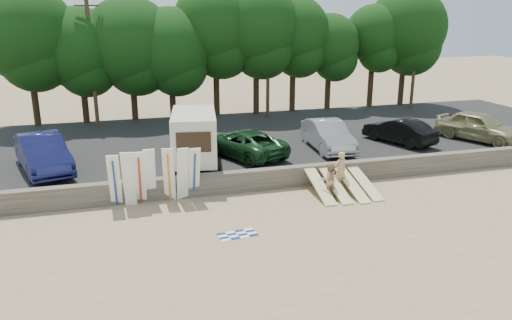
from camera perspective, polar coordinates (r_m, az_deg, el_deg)
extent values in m
plane|color=tan|center=(22.11, 8.63, -5.33)|extent=(120.00, 120.00, 0.00)
cube|color=#6B6356|center=(24.52, 5.82, -1.72)|extent=(44.00, 0.50, 1.00)
cube|color=#282828|center=(31.35, 0.80, 2.21)|extent=(44.00, 14.50, 0.70)
cylinder|color=#382616|center=(36.85, -23.99, 6.80)|extent=(0.44, 0.44, 4.12)
sphere|color=#174012|center=(36.47, -24.76, 13.02)|extent=(6.37, 6.37, 6.37)
cylinder|color=#382616|center=(36.69, -19.02, 6.74)|extent=(0.44, 0.44, 3.42)
sphere|color=#174012|center=(36.31, -19.53, 11.92)|extent=(5.56, 5.56, 5.56)
cylinder|color=#382616|center=(36.64, -13.80, 7.32)|extent=(0.44, 0.44, 3.62)
sphere|color=#174012|center=(36.25, -14.20, 12.83)|extent=(6.35, 6.35, 6.35)
cylinder|color=#382616|center=(36.41, -9.53, 7.29)|extent=(0.44, 0.44, 3.34)
sphere|color=#174012|center=(36.02, -9.78, 12.41)|extent=(5.74, 5.74, 5.74)
cylinder|color=#382616|center=(37.27, -4.55, 8.49)|extent=(0.44, 0.44, 4.38)
sphere|color=#174012|center=(36.89, -4.71, 15.09)|extent=(6.14, 6.14, 6.14)
cylinder|color=#382616|center=(37.61, 0.02, 8.59)|extent=(0.44, 0.44, 4.35)
sphere|color=#174012|center=(37.24, 0.02, 15.08)|extent=(6.24, 6.24, 6.24)
cylinder|color=#382616|center=(38.89, 4.19, 8.58)|extent=(0.44, 0.44, 4.02)
sphere|color=#174012|center=(38.53, 4.32, 14.38)|extent=(5.38, 5.38, 5.38)
cylinder|color=#382616|center=(40.03, 8.20, 8.25)|extent=(0.44, 0.44, 3.42)
sphere|color=#174012|center=(39.68, 8.41, 13.02)|extent=(4.57, 4.57, 4.57)
cylinder|color=#382616|center=(41.64, 12.97, 8.66)|extent=(0.44, 0.44, 3.89)
sphere|color=#174012|center=(41.30, 13.32, 13.88)|extent=(4.51, 4.51, 4.51)
cylinder|color=#382616|center=(43.05, 16.34, 8.86)|extent=(0.44, 0.44, 4.19)
sphere|color=#174012|center=(42.72, 16.80, 14.30)|extent=(6.33, 6.33, 6.33)
cylinder|color=#473321|center=(34.72, -18.27, 10.94)|extent=(0.26, 0.26, 9.00)
cube|color=#473321|center=(34.59, -18.79, 16.37)|extent=(1.50, 0.10, 0.10)
cylinder|color=#473321|center=(36.31, 1.38, 11.99)|extent=(0.26, 0.26, 9.00)
cube|color=#473321|center=(36.18, 1.42, 17.20)|extent=(1.50, 0.10, 0.10)
cylinder|color=#473321|center=(41.47, 17.79, 11.82)|extent=(0.26, 0.26, 9.00)
cube|color=#473321|center=(41.35, 18.21, 16.36)|extent=(1.50, 0.10, 0.10)
cube|color=beige|center=(25.08, -7.08, 2.79)|extent=(2.79, 4.53, 2.33)
cube|color=black|center=(22.95, -7.14, 2.02)|extent=(1.58, 0.31, 0.95)
cylinder|color=black|center=(24.12, -9.65, -0.82)|extent=(0.33, 0.73, 0.70)
cylinder|color=black|center=(24.08, -4.36, -0.66)|extent=(0.33, 0.73, 0.70)
cylinder|color=black|center=(26.75, -9.35, 0.96)|extent=(0.33, 0.73, 0.70)
cylinder|color=black|center=(26.72, -4.58, 1.11)|extent=(0.33, 0.73, 0.70)
imported|color=#141747|center=(26.20, -23.18, 0.70)|extent=(3.38, 5.77, 1.80)
imported|color=#14381A|center=(26.62, -1.40, 1.95)|extent=(4.35, 5.78, 1.46)
imported|color=gray|center=(28.18, 8.22, 2.80)|extent=(2.06, 5.06, 1.63)
imported|color=black|center=(30.49, 16.05, 3.21)|extent=(3.01, 4.68, 1.46)
imported|color=#878156|center=(32.69, 24.20, 3.53)|extent=(3.96, 5.51, 1.74)
cube|color=white|center=(22.14, -15.85, -2.31)|extent=(0.55, 0.87, 2.50)
cube|color=white|center=(22.09, -14.34, -2.15)|extent=(0.59, 0.66, 2.56)
cube|color=white|center=(22.20, -13.15, -2.01)|extent=(0.52, 0.74, 2.53)
cube|color=white|center=(22.36, -12.04, -1.76)|extent=(0.51, 0.60, 2.56)
cube|color=white|center=(22.32, -9.92, -1.67)|extent=(0.59, 0.67, 2.56)
cube|color=white|center=(22.34, -8.38, -1.60)|extent=(0.54, 0.68, 2.54)
cube|color=white|center=(22.47, -7.08, -1.49)|extent=(0.54, 0.84, 2.51)
cube|color=beige|center=(23.20, 7.25, -2.88)|extent=(0.56, 2.88, 0.99)
cube|color=beige|center=(23.47, 9.04, -2.80)|extent=(0.56, 2.89, 0.93)
cube|color=beige|center=(23.74, 10.90, -2.79)|extent=(0.56, 2.92, 0.83)
cube|color=beige|center=(24.12, 12.29, -2.54)|extent=(0.56, 2.91, 0.85)
imported|color=tan|center=(23.92, 9.60, -1.24)|extent=(0.78, 0.60, 1.89)
imported|color=tan|center=(23.04, 8.28, -2.20)|extent=(0.81, 0.63, 1.64)
cube|color=green|center=(24.87, 10.47, -2.48)|extent=(0.41, 0.34, 0.32)
cube|color=#C14B16|center=(24.11, 7.07, -3.08)|extent=(0.35, 0.32, 0.22)
plane|color=white|center=(19.31, -2.15, -8.51)|extent=(1.66, 1.66, 0.00)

